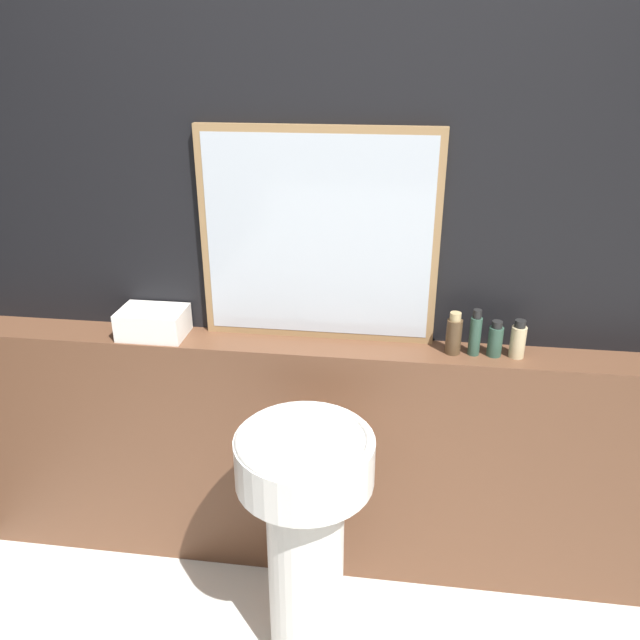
% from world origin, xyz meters
% --- Properties ---
extents(wall_back, '(8.00, 0.06, 2.50)m').
position_xyz_m(wall_back, '(0.00, 1.50, 1.25)').
color(wall_back, black).
rests_on(wall_back, ground_plane).
extents(vanity_counter, '(2.77, 0.18, 0.99)m').
position_xyz_m(vanity_counter, '(0.00, 1.38, 0.49)').
color(vanity_counter, brown).
rests_on(vanity_counter, ground_plane).
extents(pedestal_sink, '(0.43, 0.43, 0.90)m').
position_xyz_m(pedestal_sink, '(0.06, 0.94, 0.56)').
color(pedestal_sink, silver).
rests_on(pedestal_sink, ground_plane).
extents(mirror, '(0.82, 0.03, 0.74)m').
position_xyz_m(mirror, '(0.03, 1.45, 1.36)').
color(mirror, '#937047').
rests_on(mirror, vanity_counter).
extents(towel_stack, '(0.24, 0.16, 0.10)m').
position_xyz_m(towel_stack, '(-0.57, 1.38, 1.04)').
color(towel_stack, silver).
rests_on(towel_stack, vanity_counter).
extents(shampoo_bottle, '(0.05, 0.05, 0.15)m').
position_xyz_m(shampoo_bottle, '(0.51, 1.38, 1.06)').
color(shampoo_bottle, '#4C3823').
rests_on(shampoo_bottle, vanity_counter).
extents(conditioner_bottle, '(0.04, 0.04, 0.17)m').
position_xyz_m(conditioner_bottle, '(0.58, 1.38, 1.07)').
color(conditioner_bottle, '#2D4C3D').
rests_on(conditioner_bottle, vanity_counter).
extents(lotion_bottle, '(0.05, 0.05, 0.13)m').
position_xyz_m(lotion_bottle, '(0.65, 1.38, 1.05)').
color(lotion_bottle, '#2D4C3D').
rests_on(lotion_bottle, vanity_counter).
extents(body_wash_bottle, '(0.05, 0.05, 0.14)m').
position_xyz_m(body_wash_bottle, '(0.73, 1.38, 1.05)').
color(body_wash_bottle, '#C6B284').
rests_on(body_wash_bottle, vanity_counter).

